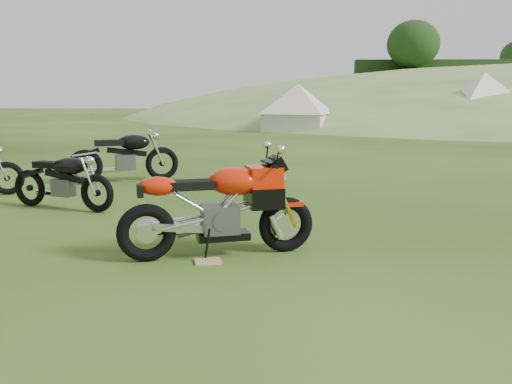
# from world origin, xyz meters

# --- Properties ---
(ground) EXTENTS (120.00, 120.00, 0.00)m
(ground) POSITION_xyz_m (0.00, 0.00, 0.00)
(ground) COLOR #1A3D0D
(ground) RESTS_ON ground
(sport_motorcycle) EXTENTS (2.04, 1.04, 1.19)m
(sport_motorcycle) POSITION_xyz_m (-0.73, -0.22, 0.59)
(sport_motorcycle) COLOR red
(sport_motorcycle) RESTS_ON ground
(plywood_board) EXTENTS (0.31, 0.27, 0.02)m
(plywood_board) POSITION_xyz_m (-0.81, -0.45, 0.01)
(plywood_board) COLOR tan
(plywood_board) RESTS_ON ground
(vintage_moto_c) EXTENTS (1.76, 0.96, 0.91)m
(vintage_moto_c) POSITION_xyz_m (-3.28, 2.16, 0.46)
(vintage_moto_c) COLOR black
(vintage_moto_c) RESTS_ON ground
(vintage_moto_d) EXTENTS (2.06, 1.21, 1.07)m
(vintage_moto_d) POSITION_xyz_m (-3.06, 4.80, 0.54)
(vintage_moto_d) COLOR black
(vintage_moto_d) RESTS_ON ground
(tent_left) EXTENTS (3.32, 3.32, 2.31)m
(tent_left) POSITION_xyz_m (0.82, 20.02, 1.16)
(tent_left) COLOR beige
(tent_left) RESTS_ON ground
(tent_right) EXTENTS (3.36, 3.36, 2.64)m
(tent_right) POSITION_xyz_m (9.15, 20.25, 1.32)
(tent_right) COLOR white
(tent_right) RESTS_ON ground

